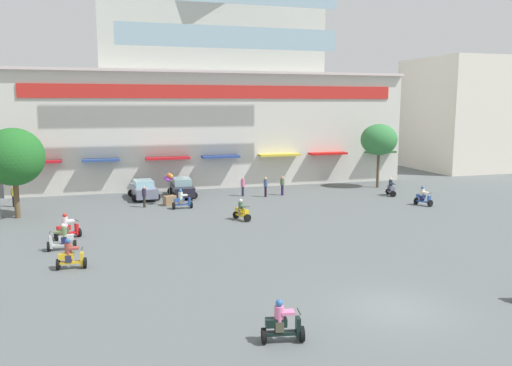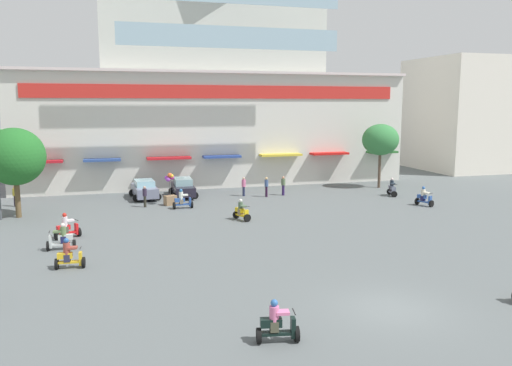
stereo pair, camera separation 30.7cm
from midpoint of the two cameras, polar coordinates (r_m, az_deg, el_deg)
The scene contains 21 objects.
ground_plane at distance 32.32m, azimuth 2.66°, elevation -5.27°, with size 128.00×128.00×0.00m, color #596061.
colonial_building at distance 52.92m, azimuth -5.34°, elevation 10.39°, with size 37.35×14.49×22.29m.
flank_building_right at distance 67.55m, azimuth 21.89°, elevation 7.08°, with size 11.23×11.71×13.19m.
plaza_tree_1 at distance 49.53m, azimuth 13.31°, elevation 4.69°, with size 3.49×3.10×6.00m.
plaza_tree_2 at distance 38.88m, azimuth -25.49°, elevation 2.61°, with size 4.08×3.98×6.24m.
parked_car_0 at distance 43.94m, azimuth -12.55°, elevation -0.68°, with size 2.52×4.45×1.55m.
parked_car_1 at distance 44.25m, azimuth -8.40°, elevation -0.49°, with size 2.33×4.48×1.59m.
scooter_rider_0 at distance 17.60m, azimuth 2.40°, elevation -15.40°, with size 1.48×0.76×1.50m.
scooter_rider_1 at distance 29.80m, azimuth -20.99°, elevation -5.84°, with size 1.48×0.54×1.48m.
scooter_rider_3 at distance 35.00m, azimuth -1.87°, elevation -3.17°, with size 0.99×1.55×1.45m.
scooter_rider_4 at distance 42.00m, azimuth 17.85°, elevation -1.54°, with size 1.02×1.48×1.52m.
scooter_rider_6 at distance 26.38m, azimuth -20.19°, elevation -7.67°, with size 1.40×0.61×1.50m.
scooter_rider_7 at distance 32.21m, azimuth -20.47°, elevation -4.73°, with size 1.55×1.12×1.54m.
scooter_rider_8 at distance 45.71m, azimuth 14.54°, elevation -0.56°, with size 0.84×1.50×1.57m.
scooter_rider_9 at distance 39.16m, azimuth -8.43°, elevation -1.95°, with size 1.52×0.63×1.51m.
pedestrian_0 at distance 43.62m, azimuth -25.49°, elevation -1.21°, with size 0.47×0.47×1.63m.
pedestrian_1 at distance 44.02m, azimuth -1.68°, elevation -0.26°, with size 0.39×0.39×1.64m.
pedestrian_2 at distance 44.46m, azimuth 2.74°, elevation -0.17°, with size 0.51×0.51×1.65m.
pedestrian_3 at distance 40.16m, azimuth -12.52°, elevation -1.33°, with size 0.45×0.45×1.63m.
pedestrian_4 at distance 43.65m, azimuth 0.87°, elevation -0.26°, with size 0.45×0.45×1.70m.
balloon_vendor_cart at distance 40.60m, azimuth -9.80°, elevation -0.84°, with size 1.05×0.87×2.56m.
Camera 1 is at (-10.48, -16.56, 7.82)m, focal length 36.07 mm.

